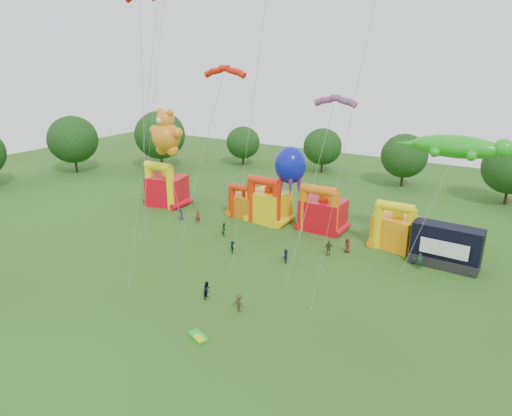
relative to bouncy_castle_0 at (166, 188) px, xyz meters
The scene contains 24 objects.
ground 33.97m from the bouncy_castle_0, 51.69° to the right, with size 160.00×160.00×0.00m, color #2C4C15.
tree_ring 32.81m from the bouncy_castle_0, 52.68° to the right, with size 126.75×128.89×12.07m.
bouncy_castle_0 is the anchor object (origin of this frame).
bouncy_castle_1 14.03m from the bouncy_castle_0, ahead, with size 5.12×4.45×5.15m.
bouncy_castle_2 17.87m from the bouncy_castle_0, ahead, with size 5.80×4.90×6.93m.
bouncy_castle_3 25.88m from the bouncy_castle_0, ahead, with size 5.65×4.56×6.63m.
bouncy_castle_4 35.98m from the bouncy_castle_0, ahead, with size 5.88×5.15×6.24m.
stage_trailer 42.20m from the bouncy_castle_0, ahead, with size 7.54×3.11×4.87m.
teddy_bear_kite 7.63m from the bouncy_castle_0, 37.10° to the right, with size 7.32×4.78×15.71m.
gecko_kite 40.64m from the bouncy_castle_0, ahead, with size 12.52×9.45×14.58m.
octopus_kite 21.61m from the bouncy_castle_0, ahead, with size 6.15×6.49×11.06m.
parafoil_kites 21.25m from the bouncy_castle_0, 35.95° to the right, with size 30.32×8.93×30.97m.
diamond_kites 26.86m from the bouncy_castle_0, 33.48° to the right, with size 30.15×17.24×36.62m.
folded_kite_bundle 37.71m from the bouncy_castle_0, 43.84° to the right, with size 2.23×1.68×0.31m.
spectator_0 8.05m from the bouncy_castle_0, 32.52° to the right, with size 0.83×0.54×1.70m, color #2A3046.
spectator_1 10.60m from the bouncy_castle_0, 22.77° to the right, with size 0.68×0.45×1.88m, color maroon.
spectator_2 16.72m from the bouncy_castle_0, 20.60° to the right, with size 0.87×0.68×1.80m, color #1C4721.
spectator_3 22.23m from the bouncy_castle_0, 26.94° to the right, with size 1.02×0.59×1.58m, color black.
spectator_4 30.27m from the bouncy_castle_0, ahead, with size 1.12×0.47×1.91m, color #443C1B.
spectator_5 27.99m from the bouncy_castle_0, 18.78° to the right, with size 1.55×0.49×1.67m, color #2A2640.
spectator_6 31.60m from the bouncy_castle_0, ahead, with size 0.89×0.58×1.82m, color #512117.
spectator_7 40.13m from the bouncy_castle_0, ahead, with size 0.67×0.44×1.84m, color #173927.
spectator_8 31.26m from the bouncy_castle_0, 40.51° to the right, with size 0.88×0.69×1.81m, color black.
spectator_9 34.63m from the bouncy_castle_0, 36.61° to the right, with size 1.13×0.65×1.74m, color #393416.
Camera 1 is at (27.78, -25.15, 22.88)m, focal length 32.00 mm.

